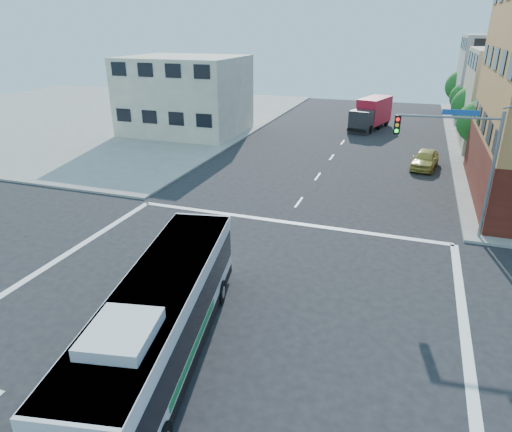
% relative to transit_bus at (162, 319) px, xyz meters
% --- Properties ---
extents(ground, '(120.00, 120.00, 0.00)m').
position_rel_transit_bus_xyz_m(ground, '(0.64, 3.68, -1.71)').
color(ground, black).
rests_on(ground, ground).
extents(sidewalk_nw, '(50.00, 50.00, 0.15)m').
position_rel_transit_bus_xyz_m(sidewalk_nw, '(-34.36, 38.68, -1.63)').
color(sidewalk_nw, gray).
rests_on(sidewalk_nw, ground).
extents(building_west, '(12.06, 10.06, 8.00)m').
position_rel_transit_bus_xyz_m(building_west, '(-16.38, 33.66, 2.30)').
color(building_west, beige).
rests_on(building_west, ground).
extents(signal_mast_ne, '(7.91, 1.13, 8.07)m').
position_rel_transit_bus_xyz_m(signal_mast_ne, '(9.72, 14.29, 3.27)').
color(signal_mast_ne, slate).
rests_on(signal_mast_ne, ground).
extents(street_tree_a, '(3.60, 3.60, 5.53)m').
position_rel_transit_bus_xyz_m(street_tree_a, '(12.54, 31.60, 1.88)').
color(street_tree_a, '#332112').
rests_on(street_tree_a, ground).
extents(street_tree_b, '(3.80, 3.80, 5.79)m').
position_rel_transit_bus_xyz_m(street_tree_b, '(12.54, 39.60, 2.04)').
color(street_tree_b, '#332112').
rests_on(street_tree_b, ground).
extents(street_tree_c, '(3.40, 3.40, 5.29)m').
position_rel_transit_bus_xyz_m(street_tree_c, '(12.54, 47.60, 1.75)').
color(street_tree_c, '#332112').
rests_on(street_tree_c, ground).
extents(street_tree_d, '(4.00, 4.00, 6.03)m').
position_rel_transit_bus_xyz_m(street_tree_d, '(12.54, 55.60, 2.17)').
color(street_tree_d, '#332112').
rests_on(street_tree_d, ground).
extents(transit_bus, '(4.74, 12.07, 3.49)m').
position_rel_transit_bus_xyz_m(transit_bus, '(0.00, 0.00, 0.00)').
color(transit_bus, black).
rests_on(transit_bus, ground).
extents(box_truck, '(4.14, 7.88, 3.41)m').
position_rel_transit_bus_xyz_m(box_truck, '(2.49, 42.24, -0.06)').
color(box_truck, '#242328').
rests_on(box_truck, ground).
extents(parked_car, '(2.50, 4.74, 1.54)m').
position_rel_transit_bus_xyz_m(parked_car, '(8.49, 27.86, -0.94)').
color(parked_car, gold).
rests_on(parked_car, ground).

